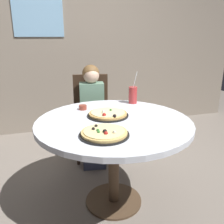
{
  "coord_description": "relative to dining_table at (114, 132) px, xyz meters",
  "views": [
    {
      "loc": [
        -0.51,
        -1.68,
        1.38
      ],
      "look_at": [
        0.0,
        0.05,
        0.8
      ],
      "focal_mm": 38.46,
      "sensor_mm": 36.0,
      "label": 1
    }
  ],
  "objects": [
    {
      "name": "ground_plane",
      "position": [
        0.0,
        0.0,
        -0.65
      ],
      "size": [
        8.0,
        8.0,
        0.0
      ],
      "primitive_type": "plane",
      "color": "slate"
    },
    {
      "name": "diner_child",
      "position": [
        -0.01,
        0.76,
        -0.17
      ],
      "size": [
        0.31,
        0.43,
        1.08
      ],
      "color": "#3F4766",
      "rests_on": "ground_plane"
    },
    {
      "name": "sauce_bowl",
      "position": [
        -0.18,
        0.34,
        0.12
      ],
      "size": [
        0.07,
        0.07,
        0.04
      ],
      "primitive_type": "cylinder",
      "color": "brown",
      "rests_on": "dining_table"
    },
    {
      "name": "pizza_veggie",
      "position": [
        -0.15,
        -0.27,
        0.11
      ],
      "size": [
        0.33,
        0.33,
        0.05
      ],
      "color": "black",
      "rests_on": "dining_table"
    },
    {
      "name": "dining_table",
      "position": [
        0.0,
        0.0,
        0.0
      ],
      "size": [
        1.21,
        1.21,
        0.75
      ],
      "color": "silver",
      "rests_on": "ground_plane"
    },
    {
      "name": "pizza_cheese",
      "position": [
        -0.02,
        0.11,
        0.11
      ],
      "size": [
        0.34,
        0.34,
        0.05
      ],
      "color": "black",
      "rests_on": "dining_table"
    },
    {
      "name": "chair_wooden",
      "position": [
        0.01,
        0.94,
        -0.12
      ],
      "size": [
        0.46,
        0.46,
        0.95
      ],
      "color": "#382619",
      "rests_on": "ground_plane"
    },
    {
      "name": "soda_cup",
      "position": [
        0.32,
        0.42,
        0.18
      ],
      "size": [
        0.08,
        0.08,
        0.31
      ],
      "color": "#B73333",
      "rests_on": "dining_table"
    },
    {
      "name": "wall_with_window",
      "position": [
        -0.0,
        1.91,
        0.8
      ],
      "size": [
        5.2,
        0.14,
        2.9
      ],
      "color": "gray",
      "rests_on": "ground_plane"
    }
  ]
}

